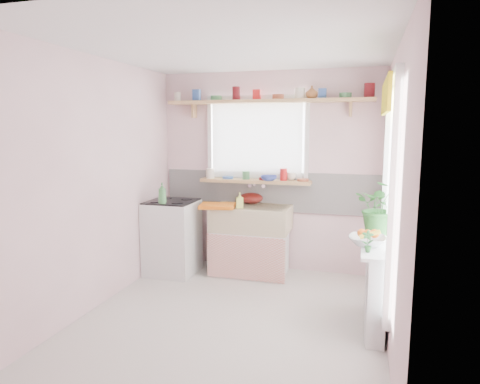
# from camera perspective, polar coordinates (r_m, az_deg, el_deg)

# --- Properties ---
(room) EXTENTS (3.20, 3.20, 3.20)m
(room) POSITION_cam_1_polar(r_m,az_deg,el_deg) (4.59, 9.99, 3.03)
(room) COLOR beige
(room) RESTS_ON ground
(sink_unit) EXTENTS (0.95, 0.65, 1.11)m
(sink_unit) POSITION_cam_1_polar(r_m,az_deg,el_deg) (5.32, 1.49, -6.37)
(sink_unit) COLOR white
(sink_unit) RESTS_ON ground
(cooker) EXTENTS (0.58, 0.58, 0.93)m
(cooker) POSITION_cam_1_polar(r_m,az_deg,el_deg) (5.41, -9.00, -5.91)
(cooker) COLOR white
(cooker) RESTS_ON ground
(radiator_ledge) EXTENTS (0.22, 0.95, 0.78)m
(radiator_ledge) POSITION_cam_1_polar(r_m,az_deg,el_deg) (4.13, 17.61, -11.71)
(radiator_ledge) COLOR white
(radiator_ledge) RESTS_ON ground
(windowsill) EXTENTS (1.40, 0.22, 0.04)m
(windowsill) POSITION_cam_1_polar(r_m,az_deg,el_deg) (5.37, 2.03, 1.46)
(windowsill) COLOR tan
(windowsill) RESTS_ON room
(pine_shelf) EXTENTS (2.52, 0.24, 0.04)m
(pine_shelf) POSITION_cam_1_polar(r_m,az_deg,el_deg) (5.29, 3.67, 11.97)
(pine_shelf) COLOR tan
(pine_shelf) RESTS_ON room
(shelf_crockery) EXTENTS (2.47, 0.11, 0.12)m
(shelf_crockery) POSITION_cam_1_polar(r_m,az_deg,el_deg) (5.30, 3.43, 12.78)
(shelf_crockery) COLOR silver
(shelf_crockery) RESTS_ON pine_shelf
(sill_crockery) EXTENTS (1.35, 0.11, 0.12)m
(sill_crockery) POSITION_cam_1_polar(r_m,az_deg,el_deg) (5.37, 1.52, 2.26)
(sill_crockery) COLOR silver
(sill_crockery) RESTS_ON windowsill
(dish_tray) EXTENTS (0.47, 0.38, 0.04)m
(dish_tray) POSITION_cam_1_polar(r_m,az_deg,el_deg) (5.16, -3.03, -1.85)
(dish_tray) COLOR orange
(dish_tray) RESTS_ON sink_unit
(colander) EXTENTS (0.35, 0.35, 0.14)m
(colander) POSITION_cam_1_polar(r_m,az_deg,el_deg) (5.43, 1.48, -0.81)
(colander) COLOR #58120F
(colander) RESTS_ON sink_unit
(jade_plant) EXTENTS (0.50, 0.44, 0.53)m
(jade_plant) POSITION_cam_1_polar(r_m,az_deg,el_deg) (4.36, 18.29, -1.93)
(jade_plant) COLOR #2C6C2B
(jade_plant) RESTS_ON radiator_ledge
(fruit_bowl) EXTENTS (0.33, 0.33, 0.08)m
(fruit_bowl) POSITION_cam_1_polar(r_m,az_deg,el_deg) (3.96, 16.61, -6.23)
(fruit_bowl) COLOR silver
(fruit_bowl) RESTS_ON radiator_ledge
(herb_pot) EXTENTS (0.10, 0.07, 0.18)m
(herb_pot) POSITION_cam_1_polar(r_m,az_deg,el_deg) (3.72, 16.66, -6.34)
(herb_pot) COLOR #2A6A2E
(herb_pot) RESTS_ON radiator_ledge
(soap_bottle_sink) EXTENTS (0.11, 0.11, 0.19)m
(soap_bottle_sink) POSITION_cam_1_polar(r_m,az_deg,el_deg) (5.12, -0.03, -1.10)
(soap_bottle_sink) COLOR #E6F56D
(soap_bottle_sink) RESTS_ON sink_unit
(sill_cup) EXTENTS (0.13, 0.13, 0.10)m
(sill_cup) POSITION_cam_1_polar(r_m,az_deg,el_deg) (5.33, 6.84, 2.09)
(sill_cup) COLOR silver
(sill_cup) RESTS_ON windowsill
(sill_bowl) EXTENTS (0.25, 0.25, 0.06)m
(sill_bowl) POSITION_cam_1_polar(r_m,az_deg,el_deg) (5.26, 3.86, 1.86)
(sill_bowl) COLOR #384DB6
(sill_bowl) RESTS_ON windowsill
(shelf_vase) EXTENTS (0.19, 0.19, 0.15)m
(shelf_vase) POSITION_cam_1_polar(r_m,az_deg,el_deg) (5.19, 9.54, 12.99)
(shelf_vase) COLOR #9D5F30
(shelf_vase) RESTS_ON pine_shelf
(cooker_bottle) EXTENTS (0.13, 0.13, 0.25)m
(cooker_bottle) POSITION_cam_1_polar(r_m,az_deg,el_deg) (5.11, -10.34, -0.17)
(cooker_bottle) COLOR #438748
(cooker_bottle) RESTS_ON cooker
(fruit) EXTENTS (0.20, 0.14, 0.10)m
(fruit) POSITION_cam_1_polar(r_m,az_deg,el_deg) (3.95, 16.74, -5.35)
(fruit) COLOR orange
(fruit) RESTS_ON fruit_bowl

